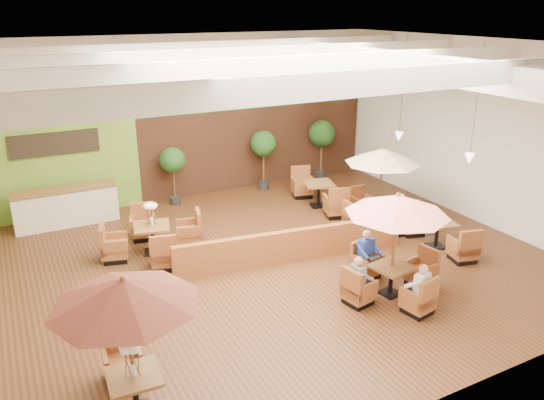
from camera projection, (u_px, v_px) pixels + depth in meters
room at (258, 116)px, 13.90m from camera, size 14.04×14.00×5.52m
service_counter at (66, 207)px, 16.16m from camera, size 3.00×0.75×1.18m
booth_divider at (292, 246)px, 13.89m from camera, size 6.29×1.07×0.88m
table_0 at (126, 311)px, 8.16m from camera, size 2.36×2.51×2.56m
table_1 at (396, 226)px, 11.83m from camera, size 2.53×2.53×2.52m
table_2 at (380, 169)px, 15.81m from camera, size 2.32×2.38×2.44m
table_3 at (153, 238)px, 14.35m from camera, size 2.86×2.86×1.59m
table_4 at (437, 234)px, 14.72m from camera, size 1.06×2.72×0.97m
table_5 at (318, 195)px, 17.70m from camera, size 1.18×2.97×1.06m
topiary_0 at (173, 162)px, 17.54m from camera, size 0.85×0.85×1.98m
topiary_1 at (263, 146)px, 18.95m from camera, size 0.94×0.94×2.18m
topiary_2 at (322, 136)px, 19.99m from camera, size 1.00×1.00×2.31m
diner_0 at (420, 283)px, 11.41m from camera, size 0.40×0.36×0.74m
diner_1 at (368, 250)px, 12.93m from camera, size 0.41×0.34×0.79m
diner_2 at (360, 275)px, 11.78m from camera, size 0.29×0.36×0.72m
diner_3 at (399, 209)px, 15.45m from camera, size 0.43×0.37×0.81m
diner_4 at (399, 210)px, 15.45m from camera, size 0.41×0.34×0.79m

